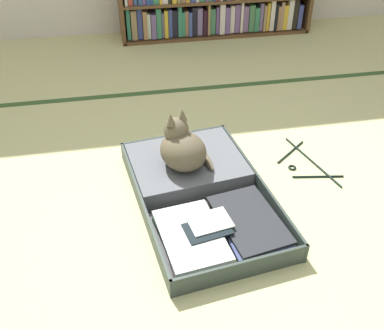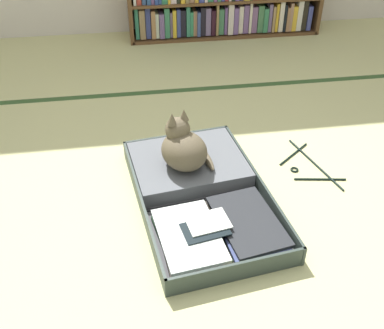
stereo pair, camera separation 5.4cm
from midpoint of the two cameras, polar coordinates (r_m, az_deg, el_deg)
ground_plane at (r=1.99m, az=2.19°, el=-8.45°), size 10.00×10.00×0.00m
tatami_border at (r=3.03m, az=-3.06°, el=9.16°), size 4.80×0.05×0.00m
open_suitcase at (r=2.14m, az=0.02°, el=-3.11°), size 0.69×0.99×0.10m
black_cat at (r=2.14m, az=-2.02°, el=2.10°), size 0.29×0.30×0.28m
clothes_hanger at (r=2.42m, az=13.36°, el=0.15°), size 0.29×0.45×0.01m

